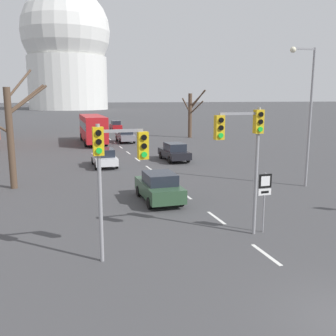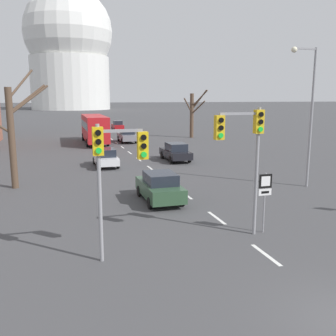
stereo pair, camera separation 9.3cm
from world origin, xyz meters
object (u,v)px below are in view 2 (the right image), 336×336
traffic_signal_centre_tall (245,140)px  sedan_near_left (127,136)px  sedan_far_right (106,157)px  route_sign_post (265,192)px  sedan_mid_centre (176,152)px  sedan_near_right (118,126)px  traffic_signal_near_left (114,158)px  city_bus (94,127)px  sedan_far_left (160,187)px  street_lamp_right (308,105)px

traffic_signal_centre_tall → sedan_near_left: traffic_signal_centre_tall is taller
traffic_signal_centre_tall → sedan_far_right: (-3.48, 17.72, -3.30)m
route_sign_post → sedan_mid_centre: (2.00, 18.79, -0.97)m
route_sign_post → sedan_near_right: bearing=88.0°
traffic_signal_near_left → sedan_near_left: traffic_signal_near_left is taller
sedan_near_right → sedan_far_right: size_ratio=1.00×
sedan_near_left → sedan_near_right: bearing=85.0°
traffic_signal_near_left → city_bus: size_ratio=0.45×
route_sign_post → sedan_near_left: size_ratio=0.58×
sedan_near_left → traffic_signal_near_left: bearing=-100.9°
route_sign_post → sedan_near_left: (0.26, 34.03, -0.95)m
traffic_signal_centre_tall → sedan_mid_centre: (3.07, 18.86, -3.24)m
route_sign_post → sedan_far_left: bearing=116.4°
street_lamp_right → sedan_near_right: bearing=96.5°
route_sign_post → sedan_near_left: bearing=89.6°
traffic_signal_centre_tall → route_sign_post: bearing=3.4°
sedan_near_left → sedan_far_right: (-4.81, -16.37, -0.08)m
street_lamp_right → sedan_near_left: (-6.64, 27.29, -4.44)m
traffic_signal_centre_tall → sedan_far_left: bearing=107.5°
traffic_signal_centre_tall → route_sign_post: traffic_signal_centre_tall is taller
sedan_far_left → city_bus: (-0.81, 28.17, 1.21)m
sedan_near_right → city_bus: (-5.61, -17.26, 1.19)m
sedan_far_left → city_bus: 28.21m
traffic_signal_near_left → route_sign_post: bearing=7.9°
street_lamp_right → sedan_far_right: bearing=136.4°
sedan_near_left → route_sign_post: bearing=-90.4°
street_lamp_right → city_bus: 29.66m
traffic_signal_near_left → city_bus: bearing=85.6°
sedan_far_left → sedan_near_left: bearing=83.4°
traffic_signal_centre_tall → sedan_mid_centre: bearing=80.8°
sedan_far_left → traffic_signal_near_left: bearing=-116.8°
sedan_far_right → city_bus: (0.74, 16.54, 1.27)m
sedan_near_right → traffic_signal_centre_tall: bearing=-93.2°
sedan_mid_centre → city_bus: city_bus is taller
traffic_signal_centre_tall → route_sign_post: 2.52m
sedan_near_left → city_bus: (-4.07, 0.17, 1.20)m
street_lamp_right → city_bus: size_ratio=0.81×
sedan_far_right → city_bus: city_bus is taller
traffic_signal_centre_tall → sedan_near_right: size_ratio=1.29×
route_sign_post → sedan_far_left: size_ratio=0.62×
sedan_far_right → city_bus: 16.61m
sedan_near_right → sedan_mid_centre: size_ratio=0.91×
sedan_near_right → sedan_mid_centre: 32.67m
sedan_near_right → sedan_mid_centre: bearing=-89.7°
sedan_near_left → sedan_near_right: size_ratio=1.10×
traffic_signal_near_left → sedan_far_left: bearing=63.2°
traffic_signal_centre_tall → sedan_near_right: traffic_signal_centre_tall is taller
traffic_signal_centre_tall → traffic_signal_near_left: (-5.42, -0.84, -0.38)m
traffic_signal_near_left → traffic_signal_centre_tall: bearing=8.8°
traffic_signal_centre_tall → sedan_far_left: 7.16m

